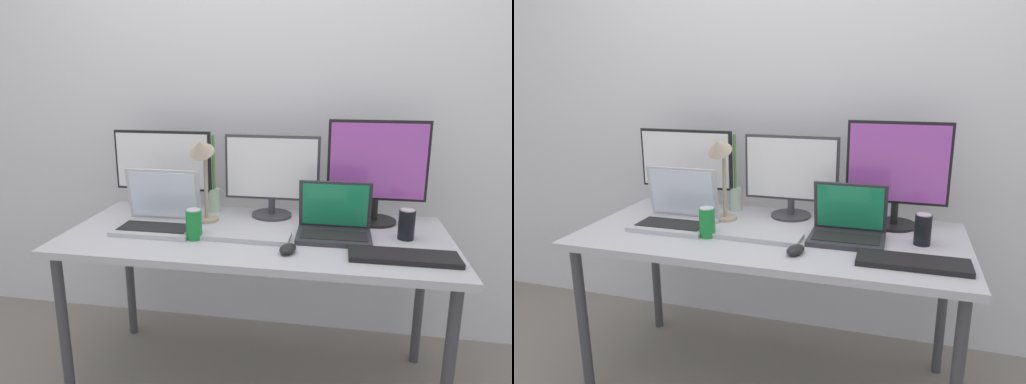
# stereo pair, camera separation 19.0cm
# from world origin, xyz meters

# --- Properties ---
(ground_plane) EXTENTS (16.00, 16.00, 0.00)m
(ground_plane) POSITION_xyz_m (0.00, 0.00, 0.00)
(ground_plane) COLOR gray
(wall_back) EXTENTS (7.00, 0.08, 2.60)m
(wall_back) POSITION_xyz_m (0.00, 0.59, 1.30)
(wall_back) COLOR silver
(wall_back) RESTS_ON ground
(work_desk) EXTENTS (1.62, 0.73, 0.74)m
(work_desk) POSITION_xyz_m (0.00, 0.00, 0.68)
(work_desk) COLOR #424247
(work_desk) RESTS_ON ground
(monitor_left) EXTENTS (0.48, 0.20, 0.40)m
(monitor_left) POSITION_xyz_m (-0.51, 0.26, 0.96)
(monitor_left) COLOR black
(monitor_left) RESTS_ON work_desk
(monitor_center) EXTENTS (0.44, 0.19, 0.39)m
(monitor_center) POSITION_xyz_m (0.03, 0.25, 0.95)
(monitor_center) COLOR #38383D
(monitor_center) RESTS_ON work_desk
(monitor_right) EXTENTS (0.44, 0.20, 0.46)m
(monitor_right) POSITION_xyz_m (0.51, 0.24, 0.99)
(monitor_right) COLOR black
(monitor_right) RESTS_ON work_desk
(laptop_silver) EXTENTS (0.34, 0.24, 0.25)m
(laptop_silver) POSITION_xyz_m (-0.43, -0.01, 0.80)
(laptop_silver) COLOR #B7B7BC
(laptop_silver) RESTS_ON work_desk
(laptop_secondary) EXTENTS (0.30, 0.21, 0.23)m
(laptop_secondary) POSITION_xyz_m (0.33, 0.02, 0.79)
(laptop_secondary) COLOR #2D2D33
(laptop_secondary) RESTS_ON work_desk
(keyboard_main) EXTENTS (0.40, 0.13, 0.02)m
(keyboard_main) POSITION_xyz_m (0.58, -0.19, 0.75)
(keyboard_main) COLOR black
(keyboard_main) RESTS_ON work_desk
(keyboard_aux) EXTENTS (0.43, 0.14, 0.02)m
(keyboard_aux) POSITION_xyz_m (-0.06, -0.08, 0.75)
(keyboard_aux) COLOR #B2B2B7
(keyboard_aux) RESTS_ON work_desk
(mouse_by_keyboard) EXTENTS (0.08, 0.11, 0.03)m
(mouse_by_keyboard) POSITION_xyz_m (0.16, -0.20, 0.76)
(mouse_by_keyboard) COLOR black
(mouse_by_keyboard) RESTS_ON work_desk
(soda_can_near_keyboard) EXTENTS (0.07, 0.07, 0.13)m
(soda_can_near_keyboard) POSITION_xyz_m (-0.24, -0.12, 0.80)
(soda_can_near_keyboard) COLOR #197F33
(soda_can_near_keyboard) RESTS_ON work_desk
(soda_can_by_laptop) EXTENTS (0.07, 0.07, 0.13)m
(soda_can_by_laptop) POSITION_xyz_m (0.62, 0.03, 0.80)
(soda_can_by_laptop) COLOR black
(soda_can_by_laptop) RESTS_ON work_desk
(bamboo_vase) EXTENTS (0.06, 0.06, 0.38)m
(bamboo_vase) POSITION_xyz_m (-0.26, 0.28, 0.82)
(bamboo_vase) COLOR #B2D1B7
(bamboo_vase) RESTS_ON work_desk
(desk_lamp) EXTENTS (0.11, 0.18, 0.41)m
(desk_lamp) POSITION_xyz_m (-0.26, 0.08, 1.02)
(desk_lamp) COLOR tan
(desk_lamp) RESTS_ON work_desk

